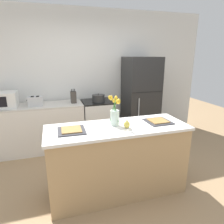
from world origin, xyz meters
TOP-DOWN VIEW (x-y plane):
  - ground_plane at (0.00, 0.00)m, footprint 10.00×10.00m
  - back_wall at (0.00, 2.00)m, footprint 5.20×0.08m
  - kitchen_island at (0.00, 0.00)m, footprint 1.80×0.66m
  - back_counter at (-1.06, 1.60)m, footprint 1.68×0.60m
  - stove_range at (0.10, 1.60)m, footprint 0.60×0.61m
  - refrigerator at (1.05, 1.60)m, footprint 0.68×0.67m
  - flower_vase at (-0.02, 0.05)m, footprint 0.14×0.16m
  - pear_figurine at (0.09, -0.08)m, footprint 0.07×0.07m
  - plate_setting_left at (-0.57, 0.01)m, footprint 0.33×0.33m
  - plate_setting_right at (0.57, 0.01)m, footprint 0.33×0.33m
  - toaster at (-1.06, 1.56)m, footprint 0.28×0.18m
  - cooking_pot at (0.11, 1.55)m, footprint 0.25×0.25m
  - microwave at (-1.61, 1.60)m, footprint 0.48×0.37m
  - knife_block at (-0.37, 1.59)m, footprint 0.10×0.14m

SIDE VIEW (x-z plane):
  - ground_plane at x=0.00m, z-range 0.00..0.00m
  - stove_range at x=0.10m, z-range 0.00..0.91m
  - back_counter at x=-1.06m, z-range 0.00..0.91m
  - kitchen_island at x=0.00m, z-range 0.00..0.94m
  - refrigerator at x=1.05m, z-range 0.00..1.76m
  - plate_setting_left at x=-0.57m, z-range 0.93..0.96m
  - plate_setting_right at x=0.57m, z-range 0.93..0.96m
  - cooking_pot at x=0.11m, z-range 0.89..1.05m
  - pear_figurine at x=0.09m, z-range 0.92..1.05m
  - toaster at x=-1.06m, z-range 0.90..1.08m
  - knife_block at x=-0.37m, z-range 0.88..1.15m
  - microwave at x=-1.61m, z-range 0.91..1.18m
  - flower_vase at x=-0.02m, z-range 0.88..1.28m
  - back_wall at x=0.00m, z-range 0.00..2.70m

